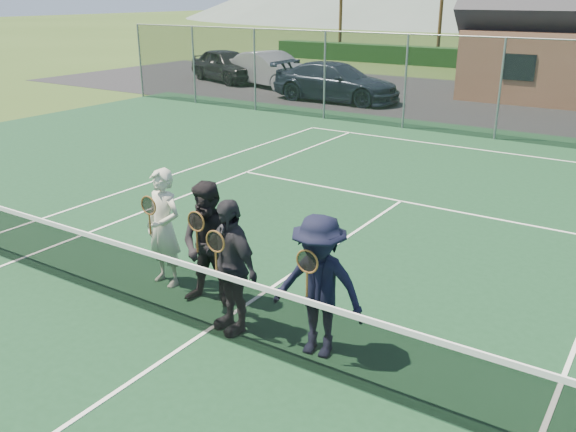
% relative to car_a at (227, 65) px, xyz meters
% --- Properties ---
extents(ground, '(220.00, 220.00, 0.00)m').
position_rel_car_a_xyz_m(ground, '(15.02, 0.64, -0.81)').
color(ground, '#324B1B').
rests_on(ground, ground).
extents(court_surface, '(30.00, 30.00, 0.02)m').
position_rel_car_a_xyz_m(court_surface, '(15.02, -19.36, -0.80)').
color(court_surface, '#14381E').
rests_on(court_surface, ground).
extents(tarmac_carpark, '(40.00, 12.00, 0.01)m').
position_rel_car_a_xyz_m(tarmac_carpark, '(11.02, 0.64, -0.81)').
color(tarmac_carpark, black).
rests_on(tarmac_carpark, ground).
extents(car_a, '(5.13, 3.47, 1.62)m').
position_rel_car_a_xyz_m(car_a, '(0.00, 0.00, 0.00)').
color(car_a, black).
rests_on(car_a, ground).
extents(car_b, '(5.23, 3.11, 1.63)m').
position_rel_car_a_xyz_m(car_b, '(3.00, -0.42, 0.00)').
color(car_b, gray).
rests_on(car_b, ground).
extents(car_c, '(5.39, 2.22, 1.56)m').
position_rel_car_a_xyz_m(car_c, '(7.53, -2.27, -0.03)').
color(car_c, black).
rests_on(car_c, ground).
extents(court_markings, '(11.03, 23.83, 0.01)m').
position_rel_car_a_xyz_m(court_markings, '(15.02, -19.36, -0.79)').
color(court_markings, white).
rests_on(court_markings, court_surface).
extents(tennis_net, '(11.68, 0.08, 1.10)m').
position_rel_car_a_xyz_m(tennis_net, '(15.02, -19.36, -0.27)').
color(tennis_net, slate).
rests_on(tennis_net, ground).
extents(perimeter_fence, '(30.07, 0.07, 3.02)m').
position_rel_car_a_xyz_m(perimeter_fence, '(15.02, -5.86, 0.71)').
color(perimeter_fence, slate).
rests_on(perimeter_fence, ground).
extents(player_a, '(0.69, 0.53, 1.80)m').
position_rel_car_a_xyz_m(player_a, '(13.59, -18.55, 0.11)').
color(player_a, beige).
rests_on(player_a, court_surface).
extents(player_b, '(1.02, 0.89, 1.80)m').
position_rel_car_a_xyz_m(player_b, '(14.59, -18.67, 0.11)').
color(player_b, black).
rests_on(player_b, court_surface).
extents(player_c, '(1.14, 0.74, 1.80)m').
position_rel_car_a_xyz_m(player_c, '(15.24, -19.06, 0.11)').
color(player_c, '#26252B').
rests_on(player_c, court_surface).
extents(player_d, '(1.23, 0.80, 1.80)m').
position_rel_car_a_xyz_m(player_d, '(16.49, -18.96, 0.11)').
color(player_d, black).
rests_on(player_d, court_surface).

